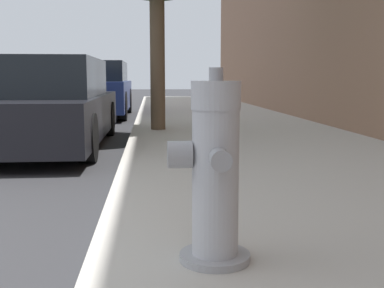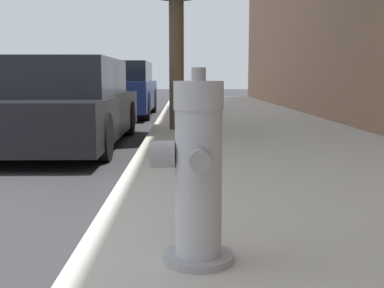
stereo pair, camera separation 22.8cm
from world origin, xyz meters
name	(u,v)px [view 1 (the left image)]	position (x,y,z in m)	size (l,w,h in m)	color
fire_hydrant	(214,174)	(2.72, -0.22, 0.58)	(0.40, 0.41, 0.92)	#97979C
parked_car_near	(47,105)	(0.90, 4.80, 0.63)	(1.71, 4.49, 1.31)	black
parked_car_mid	(96,90)	(0.99, 10.45, 0.70)	(1.71, 4.25, 1.44)	navy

